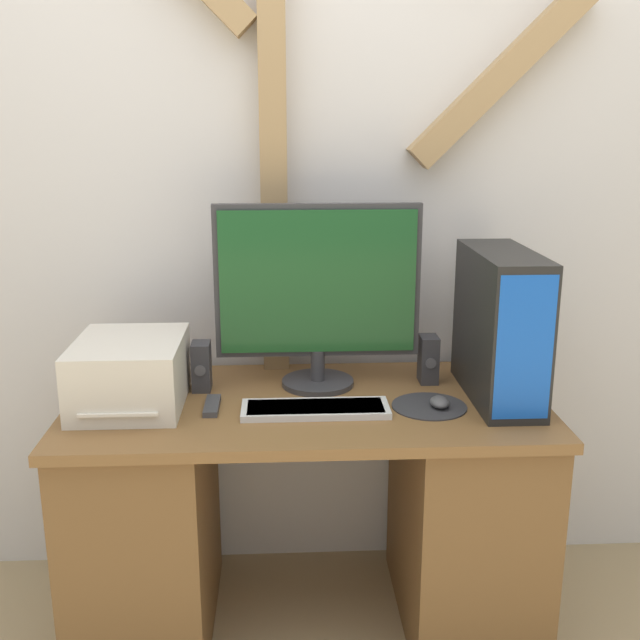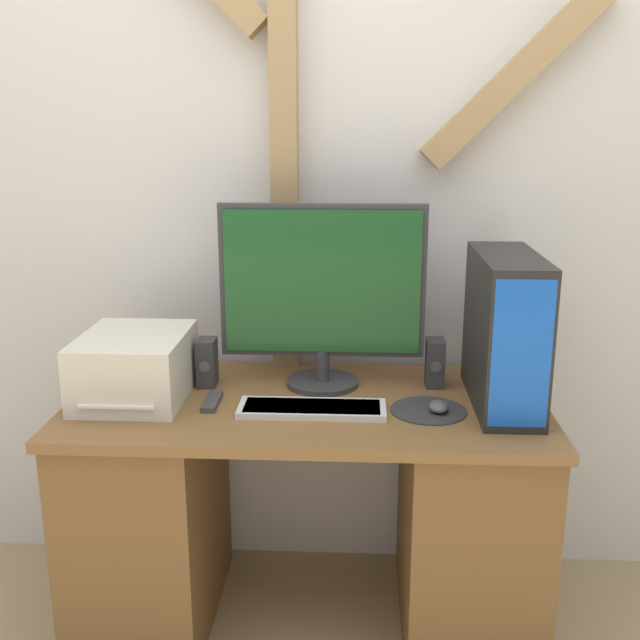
{
  "view_description": "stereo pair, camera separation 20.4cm",
  "coord_description": "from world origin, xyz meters",
  "px_view_note": "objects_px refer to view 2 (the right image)",
  "views": [
    {
      "loc": [
        -0.06,
        -1.64,
        1.47
      ],
      "look_at": [
        0.04,
        0.33,
        0.94
      ],
      "focal_mm": 42.0,
      "sensor_mm": 36.0,
      "label": 1
    },
    {
      "loc": [
        0.14,
        -1.64,
        1.47
      ],
      "look_at": [
        0.04,
        0.33,
        0.94
      ],
      "focal_mm": 42.0,
      "sensor_mm": 36.0,
      "label": 2
    }
  ],
  "objects_px": {
    "printer": "(135,367)",
    "remote_control": "(212,402)",
    "monitor": "(322,289)",
    "computer_tower": "(505,331)",
    "keyboard": "(312,408)",
    "mouse": "(439,407)",
    "speaker_right": "(435,363)",
    "speaker_left": "(207,362)"
  },
  "relations": [
    {
      "from": "monitor",
      "to": "printer",
      "type": "distance_m",
      "value": 0.58
    },
    {
      "from": "keyboard",
      "to": "printer",
      "type": "xyz_separation_m",
      "value": [
        -0.51,
        0.09,
        0.08
      ]
    },
    {
      "from": "keyboard",
      "to": "speaker_right",
      "type": "height_order",
      "value": "speaker_right"
    },
    {
      "from": "keyboard",
      "to": "printer",
      "type": "height_order",
      "value": "printer"
    },
    {
      "from": "mouse",
      "to": "computer_tower",
      "type": "relative_size",
      "value": 0.16
    },
    {
      "from": "keyboard",
      "to": "speaker_left",
      "type": "bearing_deg",
      "value": 148.96
    },
    {
      "from": "monitor",
      "to": "keyboard",
      "type": "bearing_deg",
      "value": -94.47
    },
    {
      "from": "computer_tower",
      "to": "printer",
      "type": "xyz_separation_m",
      "value": [
        -1.03,
        -0.01,
        -0.12
      ]
    },
    {
      "from": "mouse",
      "to": "speaker_right",
      "type": "bearing_deg",
      "value": 87.7
    },
    {
      "from": "computer_tower",
      "to": "speaker_right",
      "type": "xyz_separation_m",
      "value": [
        -0.17,
        0.13,
        -0.14
      ]
    },
    {
      "from": "monitor",
      "to": "keyboard",
      "type": "xyz_separation_m",
      "value": [
        -0.02,
        -0.22,
        -0.28
      ]
    },
    {
      "from": "speaker_left",
      "to": "speaker_right",
      "type": "height_order",
      "value": "same"
    },
    {
      "from": "speaker_right",
      "to": "remote_control",
      "type": "relative_size",
      "value": 1.03
    },
    {
      "from": "monitor",
      "to": "speaker_right",
      "type": "height_order",
      "value": "monitor"
    },
    {
      "from": "speaker_left",
      "to": "speaker_right",
      "type": "relative_size",
      "value": 1.0
    },
    {
      "from": "monitor",
      "to": "computer_tower",
      "type": "xyz_separation_m",
      "value": [
        0.5,
        -0.13,
        -0.08
      ]
    },
    {
      "from": "mouse",
      "to": "printer",
      "type": "height_order",
      "value": "printer"
    },
    {
      "from": "computer_tower",
      "to": "keyboard",
      "type": "bearing_deg",
      "value": -170.01
    },
    {
      "from": "mouse",
      "to": "printer",
      "type": "relative_size",
      "value": 0.19
    },
    {
      "from": "remote_control",
      "to": "speaker_right",
      "type": "bearing_deg",
      "value": 16.27
    },
    {
      "from": "monitor",
      "to": "speaker_right",
      "type": "distance_m",
      "value": 0.4
    },
    {
      "from": "keyboard",
      "to": "mouse",
      "type": "distance_m",
      "value": 0.34
    },
    {
      "from": "monitor",
      "to": "speaker_left",
      "type": "xyz_separation_m",
      "value": [
        -0.34,
        -0.02,
        -0.22
      ]
    },
    {
      "from": "mouse",
      "to": "computer_tower",
      "type": "distance_m",
      "value": 0.27
    },
    {
      "from": "mouse",
      "to": "speaker_left",
      "type": "distance_m",
      "value": 0.69
    },
    {
      "from": "keyboard",
      "to": "computer_tower",
      "type": "distance_m",
      "value": 0.56
    },
    {
      "from": "computer_tower",
      "to": "speaker_left",
      "type": "distance_m",
      "value": 0.86
    },
    {
      "from": "keyboard",
      "to": "computer_tower",
      "type": "bearing_deg",
      "value": 9.99
    },
    {
      "from": "monitor",
      "to": "remote_control",
      "type": "distance_m",
      "value": 0.45
    },
    {
      "from": "monitor",
      "to": "computer_tower",
      "type": "height_order",
      "value": "monitor"
    },
    {
      "from": "printer",
      "to": "mouse",
      "type": "bearing_deg",
      "value": -5.16
    },
    {
      "from": "mouse",
      "to": "speaker_left",
      "type": "relative_size",
      "value": 0.49
    },
    {
      "from": "speaker_left",
      "to": "remote_control",
      "type": "xyz_separation_m",
      "value": [
        0.04,
        -0.15,
        -0.06
      ]
    },
    {
      "from": "monitor",
      "to": "speaker_right",
      "type": "relative_size",
      "value": 4.17
    },
    {
      "from": "computer_tower",
      "to": "mouse",
      "type": "bearing_deg",
      "value": -155.53
    },
    {
      "from": "keyboard",
      "to": "monitor",
      "type": "bearing_deg",
      "value": 85.53
    },
    {
      "from": "printer",
      "to": "speaker_right",
      "type": "xyz_separation_m",
      "value": [
        0.86,
        0.14,
        -0.02
      ]
    },
    {
      "from": "keyboard",
      "to": "remote_control",
      "type": "relative_size",
      "value": 2.89
    },
    {
      "from": "printer",
      "to": "monitor",
      "type": "bearing_deg",
      "value": 14.1
    },
    {
      "from": "printer",
      "to": "remote_control",
      "type": "height_order",
      "value": "printer"
    },
    {
      "from": "mouse",
      "to": "printer",
      "type": "distance_m",
      "value": 0.85
    },
    {
      "from": "speaker_left",
      "to": "remote_control",
      "type": "distance_m",
      "value": 0.17
    }
  ]
}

